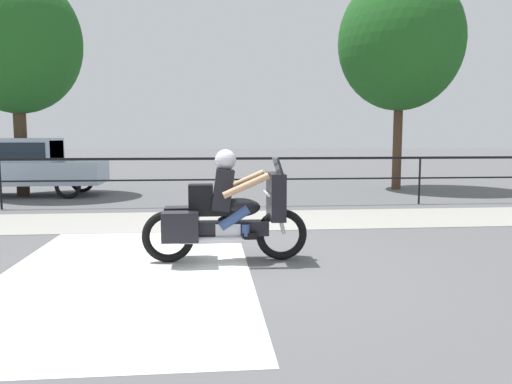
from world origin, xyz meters
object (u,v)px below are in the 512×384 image
(motorcycle, at_px, (225,212))
(tree_behind_sign, at_px, (401,42))
(parked_car, at_px, (23,163))
(tree_behind_car, at_px, (16,43))

(motorcycle, bearing_deg, tree_behind_sign, 58.47)
(motorcycle, height_order, parked_car, parked_car)
(motorcycle, distance_m, parked_car, 9.82)
(parked_car, relative_size, tree_behind_sign, 0.63)
(motorcycle, xyz_separation_m, parked_car, (-5.54, 8.11, 0.26))
(motorcycle, distance_m, tree_behind_sign, 11.35)
(parked_car, xyz_separation_m, tree_behind_car, (-0.10, 0.21, 3.40))
(parked_car, bearing_deg, tree_behind_sign, 4.65)
(motorcycle, bearing_deg, parked_car, 126.21)
(parked_car, xyz_separation_m, tree_behind_sign, (11.39, 0.77, 3.73))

